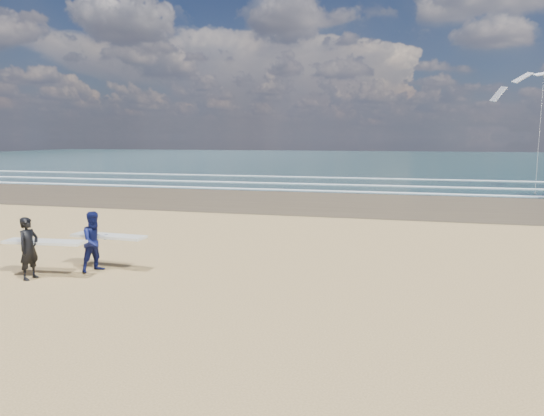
# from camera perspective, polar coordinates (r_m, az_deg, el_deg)

# --- Properties ---
(ocean) EXTENTS (220.00, 100.00, 0.02)m
(ocean) POSITION_cam_1_polar(r_m,az_deg,el_deg) (83.09, 22.61, 5.16)
(ocean) COLOR #1B3A3D
(ocean) RESTS_ON ground
(surfer_near) EXTENTS (2.24, 1.02, 1.65)m
(surfer_near) POSITION_cam_1_polar(r_m,az_deg,el_deg) (14.19, -26.43, -4.15)
(surfer_near) COLOR black
(surfer_near) RESTS_ON ground
(surfer_far) EXTENTS (2.23, 1.18, 1.68)m
(surfer_far) POSITION_cam_1_polar(r_m,az_deg,el_deg) (14.30, -19.96, -3.67)
(surfer_far) COLOR #0C1244
(surfer_far) RESTS_ON ground
(kite_1) EXTENTS (6.33, 4.80, 9.39)m
(kite_1) POSITION_cam_1_polar(r_m,az_deg,el_deg) (38.77, 29.09, 9.81)
(kite_1) COLOR slate
(kite_1) RESTS_ON ground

